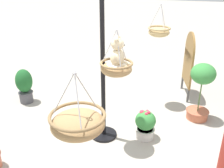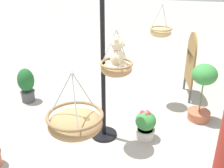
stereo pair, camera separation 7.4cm
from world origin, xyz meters
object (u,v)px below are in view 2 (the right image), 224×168
(hanging_basket_right_low, at_px, (75,122))
(potted_plant_tall_leafy, at_px, (203,88))
(teddy_bear, at_px, (118,55))
(display_sign_board, at_px, (191,60))
(hanging_basket_with_teddy, at_px, (116,68))
(potted_plant_bushy_green, at_px, (26,84))
(hanging_basket_left_high, at_px, (161,32))
(potted_plant_fern_front, at_px, (145,125))
(display_pole_central, at_px, (104,97))

(hanging_basket_right_low, height_order, potted_plant_tall_leafy, hanging_basket_right_low)
(teddy_bear, height_order, display_sign_board, teddy_bear)
(teddy_bear, xyz_separation_m, potted_plant_tall_leafy, (-1.14, 1.29, -0.87))
(hanging_basket_with_teddy, height_order, potted_plant_tall_leafy, hanging_basket_with_teddy)
(teddy_bear, relative_size, potted_plant_bushy_green, 0.62)
(hanging_basket_left_high, bearing_deg, potted_plant_fern_front, -0.65)
(hanging_basket_left_high, relative_size, potted_plant_bushy_green, 0.82)
(display_pole_central, distance_m, display_sign_board, 2.36)
(hanging_basket_with_teddy, height_order, teddy_bear, hanging_basket_with_teddy)
(potted_plant_tall_leafy, xyz_separation_m, potted_plant_bushy_green, (0.23, -3.51, -0.26))
(potted_plant_fern_front, height_order, display_sign_board, display_sign_board)
(hanging_basket_right_low, height_order, display_sign_board, hanging_basket_right_low)
(potted_plant_fern_front, bearing_deg, display_pole_central, -79.80)
(teddy_bear, height_order, potted_plant_bushy_green, teddy_bear)
(hanging_basket_left_high, height_order, potted_plant_tall_leafy, hanging_basket_left_high)
(hanging_basket_with_teddy, xyz_separation_m, teddy_bear, (0.00, 0.02, 0.20))
(hanging_basket_right_low, bearing_deg, teddy_bear, 175.08)
(potted_plant_bushy_green, distance_m, display_sign_board, 3.51)
(potted_plant_fern_front, bearing_deg, hanging_basket_with_teddy, -57.92)
(hanging_basket_right_low, bearing_deg, display_sign_board, 161.07)
(hanging_basket_with_teddy, xyz_separation_m, display_sign_board, (-2.10, 1.08, -0.49))
(teddy_bear, distance_m, potted_plant_fern_front, 1.36)
(teddy_bear, xyz_separation_m, hanging_basket_left_high, (-1.57, 0.43, 0.01))
(hanging_basket_left_high, height_order, potted_plant_fern_front, hanging_basket_left_high)
(hanging_basket_left_high, distance_m, potted_plant_bushy_green, 2.96)
(hanging_basket_right_low, distance_m, potted_plant_tall_leafy, 2.87)
(hanging_basket_right_low, bearing_deg, display_pole_central, -173.75)
(display_pole_central, xyz_separation_m, teddy_bear, (0.15, 0.27, 0.79))
(hanging_basket_left_high, bearing_deg, display_sign_board, 130.35)
(display_pole_central, bearing_deg, potted_plant_tall_leafy, 122.28)
(hanging_basket_left_high, bearing_deg, teddy_bear, -15.31)
(potted_plant_bushy_green, bearing_deg, display_sign_board, 110.03)
(potted_plant_fern_front, relative_size, potted_plant_tall_leafy, 0.47)
(potted_plant_tall_leafy, height_order, potted_plant_bushy_green, potted_plant_tall_leafy)
(hanging_basket_with_teddy, distance_m, potted_plant_bushy_green, 2.55)
(hanging_basket_with_teddy, distance_m, hanging_basket_right_low, 1.32)
(potted_plant_tall_leafy, bearing_deg, display_pole_central, -57.72)
(hanging_basket_right_low, height_order, potted_plant_bushy_green, hanging_basket_right_low)
(hanging_basket_with_teddy, height_order, potted_plant_fern_front, hanging_basket_with_teddy)
(hanging_basket_left_high, distance_m, display_sign_board, 1.08)
(display_pole_central, xyz_separation_m, potted_plant_bushy_green, (-0.75, -1.95, -0.34))
(hanging_basket_left_high, height_order, display_sign_board, hanging_basket_left_high)
(potted_plant_tall_leafy, relative_size, potted_plant_bushy_green, 1.49)
(potted_plant_bushy_green, relative_size, display_sign_board, 0.52)
(teddy_bear, xyz_separation_m, hanging_basket_right_low, (1.31, -0.11, -0.33))
(teddy_bear, bearing_deg, potted_plant_bushy_green, -112.18)
(display_pole_central, height_order, display_sign_board, display_pole_central)
(potted_plant_bushy_green, bearing_deg, potted_plant_fern_front, 76.52)
(hanging_basket_right_low, xyz_separation_m, potted_plant_bushy_green, (-2.21, -2.11, -0.80))
(hanging_basket_with_teddy, distance_m, display_sign_board, 2.41)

